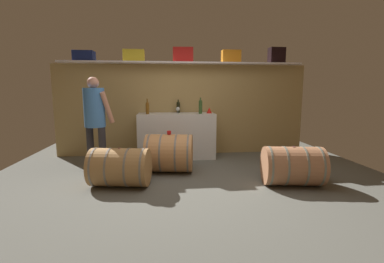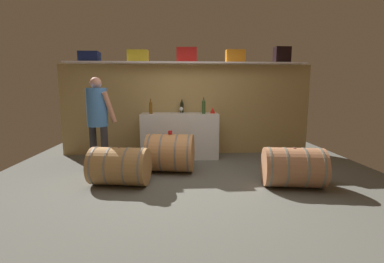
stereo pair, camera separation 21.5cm
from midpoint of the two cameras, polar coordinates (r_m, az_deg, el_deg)
name	(u,v)px [view 1 (the left image)]	position (r m, az deg, el deg)	size (l,w,h in m)	color
ground_plane	(190,176)	(4.63, -1.70, -9.20)	(6.63, 7.48, 0.02)	#5C5D55
back_wall_panel	(183,110)	(6.03, -2.89, 4.53)	(5.43, 0.10, 1.95)	tan
high_shelf_board	(183,63)	(5.89, -2.88, 14.10)	(4.99, 0.40, 0.03)	white
toolcase_navy	(84,56)	(6.12, -22.60, 14.35)	(0.39, 0.29, 0.20)	navy
toolcase_yellow	(134,56)	(5.93, -13.11, 15.16)	(0.43, 0.23, 0.24)	yellow
toolcase_red	(183,55)	(5.90, -2.95, 15.68)	(0.41, 0.26, 0.29)	red
toolcase_orange	(231,56)	(6.04, 7.11, 15.30)	(0.39, 0.20, 0.26)	orange
toolcase_black	(277,55)	(6.34, 16.31, 15.02)	(0.33, 0.20, 0.33)	black
work_cabinet	(176,136)	(5.73, -4.34, -0.86)	(1.58, 0.60, 0.93)	white
wine_bottle_dark	(178,107)	(5.87, -3.95, 5.20)	(0.07, 0.07, 0.28)	black
wine_bottle_green	(201,106)	(5.58, 0.68, 5.27)	(0.07, 0.07, 0.33)	#335327
wine_bottle_amber	(147,108)	(5.59, -10.40, 4.95)	(0.07, 0.07, 0.31)	brown
wine_glass	(178,109)	(5.70, -4.06, 4.69)	(0.08, 0.08, 0.13)	white
red_funnel	(209,110)	(5.71, 2.55, 4.47)	(0.11, 0.11, 0.12)	red
wine_barrel_near	(169,153)	(4.76, -6.06, -4.50)	(0.88, 0.76, 0.67)	tan
wine_barrel_far	(293,166)	(4.32, 18.98, -6.83)	(0.93, 0.69, 0.59)	#AC724E
wine_barrel_flank	(120,167)	(4.22, -16.24, -7.18)	(0.92, 0.68, 0.58)	#B0814B
tasting_cup	(169,133)	(4.69, -6.13, -0.23)	(0.07, 0.07, 0.06)	red
winemaker_pouring	(95,115)	(4.94, -20.81, 3.31)	(0.52, 0.46, 1.63)	#2F2E35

